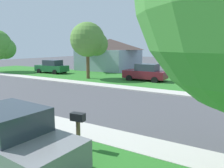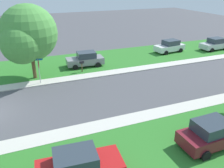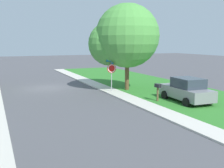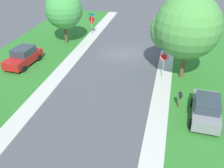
{
  "view_description": "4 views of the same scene",
  "coord_description": "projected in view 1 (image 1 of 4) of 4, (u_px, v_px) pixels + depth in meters",
  "views": [
    {
      "loc": [
        -11.47,
        4.57,
        3.47
      ],
      "look_at": [
        -1.09,
        10.92,
        1.4
      ],
      "focal_mm": 35.48,
      "sensor_mm": 36.0,
      "label": 1
    },
    {
      "loc": [
        17.83,
        3.17,
        9.35
      ],
      "look_at": [
        1.08,
        9.88,
        1.4
      ],
      "focal_mm": 37.67,
      "sensor_mm": 36.0,
      "label": 2
    },
    {
      "loc": [
        4.52,
        25.22,
        4.24
      ],
      "look_at": [
        -2.86,
        8.49,
        1.4
      ],
      "focal_mm": 43.69,
      "sensor_mm": 36.0,
      "label": 3
    },
    {
      "loc": [
        -5.09,
        26.55,
        11.55
      ],
      "look_at": [
        -0.99,
        9.14,
        1.4
      ],
      "focal_mm": 43.48,
      "sensor_mm": 36.0,
      "label": 4
    }
  ],
  "objects": [
    {
      "name": "house_right_setback",
      "position": [
        110.0,
        54.0,
        33.36
      ],
      "size": [
        9.39,
        8.26,
        4.6
      ],
      "color": "#93A3B2",
      "rests_on": "ground"
    },
    {
      "name": "tree_sidewalk_far",
      "position": [
        90.0,
        41.0,
        23.19
      ],
      "size": [
        3.87,
        3.6,
        5.99
      ],
      "color": "brown",
      "rests_on": "ground"
    },
    {
      "name": "car_green_behind_trees",
      "position": [
        52.0,
        67.0,
        28.52
      ],
      "size": [
        2.22,
        4.39,
        1.76
      ],
      "color": "#1E6033",
      "rests_on": "ground"
    },
    {
      "name": "sidewalk_west",
      "position": [
        51.0,
        122.0,
        10.08
      ],
      "size": [
        1.4,
        56.0,
        0.1
      ],
      "primitive_type": "cube",
      "color": "beige",
      "rests_on": "ground"
    },
    {
      "name": "sidewalk_east",
      "position": [
        138.0,
        89.0,
        17.99
      ],
      "size": [
        1.4,
        56.0,
        0.1
      ],
      "primitive_type": "cube",
      "color": "beige",
      "rests_on": "ground"
    },
    {
      "name": "car_maroon_far_down_street",
      "position": [
        146.0,
        73.0,
        22.22
      ],
      "size": [
        2.12,
        4.34,
        1.76
      ],
      "color": "maroon",
      "rests_on": "ground"
    },
    {
      "name": "car_grey_kerbside_mid",
      "position": [
        12.0,
        139.0,
        6.28
      ],
      "size": [
        2.22,
        4.39,
        1.76
      ],
      "color": "gray",
      "rests_on": "ground"
    },
    {
      "name": "lawn_east",
      "position": [
        158.0,
        81.0,
        21.95
      ],
      "size": [
        8.0,
        56.0,
        0.08
      ],
      "primitive_type": "cube",
      "color": "#2D7528",
      "rests_on": "ground"
    },
    {
      "name": "mailbox",
      "position": [
        78.0,
        122.0,
        7.31
      ],
      "size": [
        0.29,
        0.5,
        1.31
      ],
      "color": "brown",
      "rests_on": "ground"
    }
  ]
}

